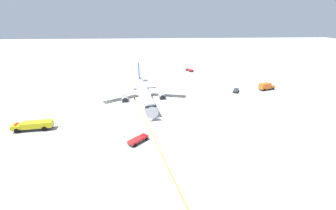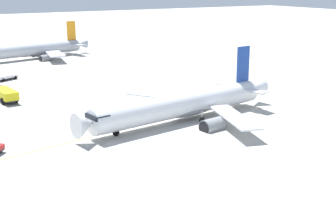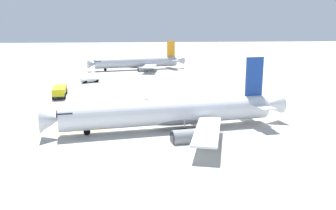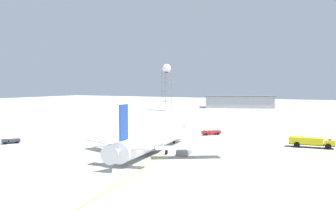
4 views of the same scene
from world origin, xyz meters
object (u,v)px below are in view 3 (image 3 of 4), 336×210
at_px(airliner_main, 171,113).
at_px(fire_tender_truck, 60,90).
at_px(pushback_tug_truck, 90,80).
at_px(airliner_secondary, 138,63).

height_order(airliner_main, fire_tender_truck, airliner_main).
xyz_separation_m(airliner_main, pushback_tug_truck, (18.77, -51.45, -1.84)).
bearing_deg(airliner_secondary, fire_tender_truck, 55.90).
bearing_deg(airliner_main, fire_tender_truck, -60.36).
bearing_deg(pushback_tug_truck, airliner_main, -95.15).
relative_size(airliner_secondary, fire_tender_truck, 3.57).
height_order(fire_tender_truck, pushback_tug_truck, fire_tender_truck).
bearing_deg(fire_tender_truck, airliner_main, -148.04).
height_order(airliner_secondary, fire_tender_truck, airliner_secondary).
height_order(airliner_main, airliner_secondary, airliner_main).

